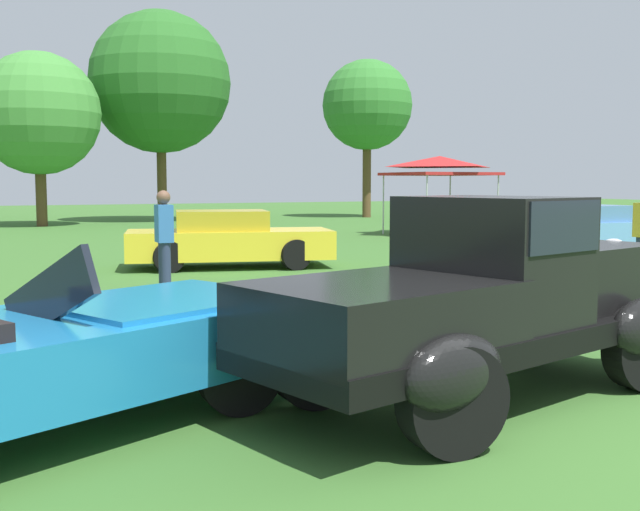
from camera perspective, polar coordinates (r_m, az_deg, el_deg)
ground_plane at (r=6.43m, az=15.79°, el=-11.19°), size 120.00×120.00×0.00m
feature_pickup_truck at (r=6.55m, az=12.09°, el=-3.05°), size 4.50×2.64×1.70m
neighbor_convertible at (r=5.93m, az=-20.53°, el=-6.95°), size 4.93×3.47×1.40m
show_car_yellow at (r=16.52m, az=-6.81°, el=1.18°), size 4.59×2.66×1.22m
show_car_skyblue at (r=21.38m, az=19.58°, el=1.87°), size 4.00×1.73×1.22m
spectator_near_truck at (r=12.60m, az=-11.47°, el=1.22°), size 0.26×0.41×1.69m
canopy_tent_left_field at (r=26.74m, az=8.87°, el=6.68°), size 3.12×3.12×2.71m
treeline_center at (r=33.93m, az=-20.14°, el=9.83°), size 5.01×5.01×7.12m
treeline_mid_right at (r=36.88m, az=-11.77°, el=12.43°), size 6.47×6.47×9.62m
treeline_far_right at (r=40.30m, az=3.52°, el=11.03°), size 4.62×4.62×8.08m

